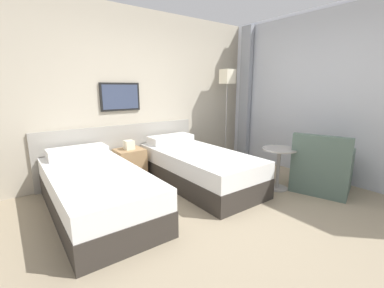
{
  "coord_description": "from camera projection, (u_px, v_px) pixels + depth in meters",
  "views": [
    {
      "loc": [
        -1.89,
        -1.92,
        1.47
      ],
      "look_at": [
        0.25,
        0.98,
        0.67
      ],
      "focal_mm": 24.0,
      "sensor_mm": 36.0,
      "label": 1
    }
  ],
  "objects": [
    {
      "name": "floor_lamp",
      "position": [
        227.0,
        85.0,
        4.94
      ],
      "size": [
        0.24,
        0.24,
        1.8
      ],
      "color": "#9E9993",
      "rests_on": "ground_plane"
    },
    {
      "name": "wall_headboard",
      "position": [
        138.0,
        97.0,
        4.31
      ],
      "size": [
        10.0,
        0.1,
        2.7
      ],
      "color": "#B7AD99",
      "rests_on": "ground_plane"
    },
    {
      "name": "bed_near_door",
      "position": [
        96.0,
        190.0,
        3.05
      ],
      "size": [
        0.96,
        2.05,
        0.65
      ],
      "color": "#332D28",
      "rests_on": "ground_plane"
    },
    {
      "name": "nightstand",
      "position": [
        130.0,
        164.0,
        4.1
      ],
      "size": [
        0.43,
        0.38,
        0.65
      ],
      "color": "#9E7A51",
      "rests_on": "ground_plane"
    },
    {
      "name": "ground_plane",
      "position": [
        225.0,
        219.0,
        2.93
      ],
      "size": [
        16.0,
        16.0,
        0.0
      ],
      "primitive_type": "plane",
      "color": "gray"
    },
    {
      "name": "bed_near_window",
      "position": [
        198.0,
        167.0,
        3.94
      ],
      "size": [
        0.96,
        2.05,
        0.65
      ],
      "color": "#332D28",
      "rests_on": "ground_plane"
    },
    {
      "name": "armchair",
      "position": [
        322.0,
        171.0,
        3.69
      ],
      "size": [
        0.89,
        0.91,
        0.85
      ],
      "rotation": [
        0.0,
        0.0,
        1.88
      ],
      "color": "#4C6056",
      "rests_on": "ground_plane"
    },
    {
      "name": "wall_window",
      "position": [
        342.0,
        96.0,
        3.9
      ],
      "size": [
        0.21,
        4.6,
        2.7
      ],
      "color": "white",
      "rests_on": "ground_plane"
    },
    {
      "name": "side_table",
      "position": [
        279.0,
        161.0,
        3.72
      ],
      "size": [
        0.48,
        0.48,
        0.61
      ],
      "color": "gray",
      "rests_on": "ground_plane"
    }
  ]
}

